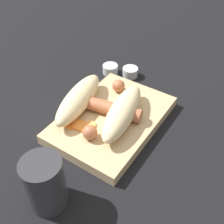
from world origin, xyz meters
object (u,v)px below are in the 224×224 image
(food_tray, at_px, (112,119))
(condiment_cup_far, at_px, (110,70))
(condiment_cup_near, at_px, (130,73))
(sausage, at_px, (105,107))
(drink_glass, at_px, (45,183))
(bread_roll, at_px, (101,105))

(food_tray, relative_size, condiment_cup_far, 6.52)
(condiment_cup_near, bearing_deg, food_tray, -161.33)
(sausage, distance_m, condiment_cup_far, 0.19)
(food_tray, xyz_separation_m, drink_glass, (-0.22, -0.02, 0.04))
(food_tray, distance_m, bread_roll, 0.04)
(drink_glass, bearing_deg, food_tray, 4.07)
(condiment_cup_near, xyz_separation_m, condiment_cup_far, (-0.02, 0.05, 0.00))
(sausage, relative_size, condiment_cup_near, 4.62)
(bread_roll, height_order, sausage, bread_roll)
(condiment_cup_near, relative_size, drink_glass, 0.41)
(condiment_cup_far, xyz_separation_m, drink_glass, (-0.38, -0.13, 0.04))
(drink_glass, bearing_deg, sausage, 8.93)
(food_tray, bearing_deg, condiment_cup_near, 18.67)
(bread_roll, distance_m, drink_glass, 0.21)
(condiment_cup_far, bearing_deg, bread_roll, -152.35)
(condiment_cup_near, bearing_deg, sausage, -166.77)
(sausage, height_order, drink_glass, drink_glass)
(food_tray, distance_m, sausage, 0.03)
(food_tray, height_order, sausage, sausage)
(food_tray, bearing_deg, bread_roll, 102.61)
(sausage, bearing_deg, condiment_cup_near, 13.23)
(bread_roll, height_order, drink_glass, drink_glass)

